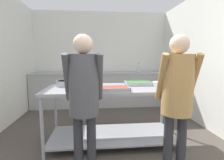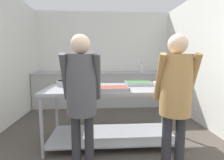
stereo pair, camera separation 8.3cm
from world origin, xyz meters
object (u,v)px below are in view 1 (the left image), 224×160
at_px(sauce_pan, 64,83).
at_px(serving_tray_roast, 138,83).
at_px(broccoli_bowl, 85,86).
at_px(plate_stack, 160,83).
at_px(guest_serving_right, 177,91).
at_px(water_bottle, 139,68).
at_px(guest_serving_left, 84,91).
at_px(serving_tray_vegetables, 112,89).

height_order(sauce_pan, serving_tray_roast, sauce_pan).
distance_m(broccoli_bowl, plate_stack, 1.28).
bearing_deg(guest_serving_right, water_bottle, 83.90).
xyz_separation_m(serving_tray_roast, water_bottle, (0.50, 1.91, 0.14)).
xyz_separation_m(plate_stack, water_bottle, (0.12, 1.93, 0.14)).
bearing_deg(guest_serving_right, sauce_pan, 144.52).
xyz_separation_m(sauce_pan, water_bottle, (1.71, 1.96, 0.12)).
height_order(guest_serving_left, water_bottle, guest_serving_left).
xyz_separation_m(serving_tray_roast, guest_serving_left, (-0.84, -0.95, 0.07)).
distance_m(serving_tray_roast, guest_serving_right, 1.06).
bearing_deg(sauce_pan, plate_stack, 0.90).
xyz_separation_m(broccoli_bowl, serving_tray_vegetables, (0.39, -0.18, -0.02)).
height_order(guest_serving_right, water_bottle, guest_serving_right).
relative_size(serving_tray_vegetables, guest_serving_right, 0.29).
bearing_deg(serving_tray_roast, sauce_pan, -177.95).
height_order(broccoli_bowl, plate_stack, broccoli_bowl).
relative_size(serving_tray_roast, guest_serving_right, 0.27).
xyz_separation_m(broccoli_bowl, guest_serving_left, (0.03, -0.64, 0.05)).
relative_size(guest_serving_right, water_bottle, 6.04).
xyz_separation_m(broccoli_bowl, serving_tray_roast, (0.87, 0.32, -0.02)).
bearing_deg(sauce_pan, broccoli_bowl, -38.57).
xyz_separation_m(broccoli_bowl, water_bottle, (1.37, 2.23, 0.12)).
relative_size(serving_tray_vegetables, water_bottle, 1.77).
xyz_separation_m(serving_tray_roast, guest_serving_right, (0.18, -1.04, 0.07)).
xyz_separation_m(serving_tray_vegetables, plate_stack, (0.86, 0.47, -0.00)).
bearing_deg(broccoli_bowl, serving_tray_roast, 19.99).
xyz_separation_m(sauce_pan, plate_stack, (1.59, 0.02, -0.03)).
relative_size(guest_serving_left, guest_serving_right, 1.00).
height_order(serving_tray_vegetables, serving_tray_roast, same).
height_order(broccoli_bowl, guest_serving_left, guest_serving_left).
bearing_deg(guest_serving_left, sauce_pan, 112.21).
relative_size(broccoli_bowl, plate_stack, 0.93).
distance_m(broccoli_bowl, serving_tray_vegetables, 0.43).
relative_size(serving_tray_vegetables, plate_stack, 1.80).
distance_m(serving_tray_vegetables, serving_tray_roast, 0.69).
xyz_separation_m(guest_serving_right, water_bottle, (0.32, 2.95, 0.07)).
relative_size(serving_tray_roast, guest_serving_left, 0.27).
relative_size(serving_tray_roast, water_bottle, 1.61).
height_order(plate_stack, guest_serving_left, guest_serving_left).
bearing_deg(guest_serving_right, guest_serving_left, 175.40).
height_order(broccoli_bowl, serving_tray_roast, broccoli_bowl).
bearing_deg(sauce_pan, guest_serving_left, -67.79).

